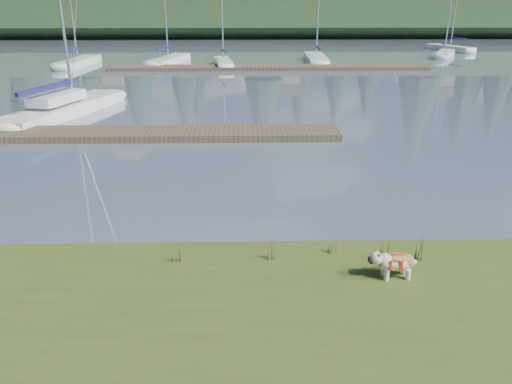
{
  "coord_description": "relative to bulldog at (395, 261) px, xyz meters",
  "views": [
    {
      "loc": [
        -0.02,
        -11.72,
        5.58
      ],
      "look_at": [
        0.25,
        -0.5,
        1.17
      ],
      "focal_mm": 35.0,
      "sensor_mm": 36.0,
      "label": 1
    }
  ],
  "objects": [
    {
      "name": "sailboat_bg_5",
      "position": [
        19.58,
        48.33,
        -0.38
      ],
      "size": [
        3.81,
        6.98,
        10.07
      ],
      "rotation": [
        0.0,
        0.0,
        1.94
      ],
      "color": "white",
      "rests_on": "ground"
    },
    {
      "name": "sailboat_bg_1",
      "position": [
        -9.53,
        37.97,
        -0.38
      ],
      "size": [
        3.48,
        8.16,
        11.96
      ],
      "rotation": [
        0.0,
        0.0,
        1.32
      ],
      "color": "white",
      "rests_on": "ground"
    },
    {
      "name": "sailboat_bg_2",
      "position": [
        -4.79,
        35.72,
        -0.37
      ],
      "size": [
        2.05,
        6.57,
        9.88
      ],
      "rotation": [
        0.0,
        0.0,
        1.69
      ],
      "color": "white",
      "rests_on": "ground"
    },
    {
      "name": "weed_1",
      "position": [
        -1.07,
        1.03,
        -0.19
      ],
      "size": [
        0.17,
        0.14,
        0.4
      ],
      "color": "#475B23",
      "rests_on": "bank"
    },
    {
      "name": "ridge",
      "position": [
        -2.94,
        76.13,
        1.8
      ],
      "size": [
        200.0,
        20.0,
        5.0
      ],
      "primitive_type": "cube",
      "color": "#1C3319",
      "rests_on": "ground"
    },
    {
      "name": "weed_5",
      "position": [
        0.78,
        0.72,
        -0.08
      ],
      "size": [
        0.17,
        0.14,
        0.66
      ],
      "color": "#475B23",
      "rests_on": "bank"
    },
    {
      "name": "bulldog",
      "position": [
        0.0,
        0.0,
        0.0
      ],
      "size": [
        0.95,
        0.43,
        0.57
      ],
      "rotation": [
        0.0,
        0.0,
        3.19
      ],
      "color": "silver",
      "rests_on": "bank"
    },
    {
      "name": "mud_lip",
      "position": [
        -2.94,
        1.53,
        -0.63
      ],
      "size": [
        60.0,
        0.5,
        0.14
      ],
      "primitive_type": "cube",
      "color": "#33281C",
      "rests_on": "ground"
    },
    {
      "name": "weed_0",
      "position": [
        -2.42,
        0.78,
        -0.09
      ],
      "size": [
        0.17,
        0.14,
        0.64
      ],
      "color": "#475B23",
      "rests_on": "bank"
    },
    {
      "name": "weed_4",
      "position": [
        0.01,
        0.75,
        -0.19
      ],
      "size": [
        0.17,
        0.14,
        0.39
      ],
      "color": "#475B23",
      "rests_on": "bank"
    },
    {
      "name": "sailboat_bg_4",
      "position": [
        17.13,
        42.27,
        -0.37
      ],
      "size": [
        4.11,
        6.12,
        9.48
      ],
      "rotation": [
        0.0,
        0.0,
        1.07
      ],
      "color": "white",
      "rests_on": "ground"
    },
    {
      "name": "dock_near",
      "position": [
        -6.94,
        12.13,
        -0.55
      ],
      "size": [
        16.0,
        2.0,
        0.3
      ],
      "primitive_type": "cube",
      "color": "#4C3D2C",
      "rests_on": "ground"
    },
    {
      "name": "weed_2",
      "position": [
        -0.01,
        0.59,
        -0.09
      ],
      "size": [
        0.17,
        0.14,
        0.64
      ],
      "color": "#475B23",
      "rests_on": "bank"
    },
    {
      "name": "sailboat_main",
      "position": [
        -11.81,
        17.2,
        -0.28
      ],
      "size": [
        4.61,
        9.55,
        13.5
      ],
      "rotation": [
        0.0,
        0.0,
        1.26
      ],
      "color": "white",
      "rests_on": "ground"
    },
    {
      "name": "dock_far",
      "position": [
        -0.94,
        33.13,
        -0.55
      ],
      "size": [
        26.0,
        2.2,
        0.3
      ],
      "primitive_type": "cube",
      "color": "#4C3D2C",
      "rests_on": "ground"
    },
    {
      "name": "ground",
      "position": [
        -2.94,
        33.13,
        -0.7
      ],
      "size": [
        200.0,
        200.0,
        0.0
      ],
      "primitive_type": "plane",
      "color": "slate",
      "rests_on": "ground"
    },
    {
      "name": "sailboat_bg_3",
      "position": [
        3.67,
        38.74,
        -0.38
      ],
      "size": [
        1.93,
        8.42,
        12.25
      ],
      "rotation": [
        0.0,
        0.0,
        1.54
      ],
      "color": "white",
      "rests_on": "ground"
    },
    {
      "name": "weed_3",
      "position": [
        -4.39,
        0.76,
        -0.16
      ],
      "size": [
        0.17,
        0.14,
        0.47
      ],
      "color": "#475B23",
      "rests_on": "bank"
    },
    {
      "name": "sailboat_bg_0",
      "position": [
        -17.31,
        36.86,
        -0.38
      ],
      "size": [
        2.25,
        8.12,
        11.62
      ],
      "rotation": [
        0.0,
        0.0,
        1.48
      ],
      "color": "white",
      "rests_on": "ground"
    }
  ]
}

